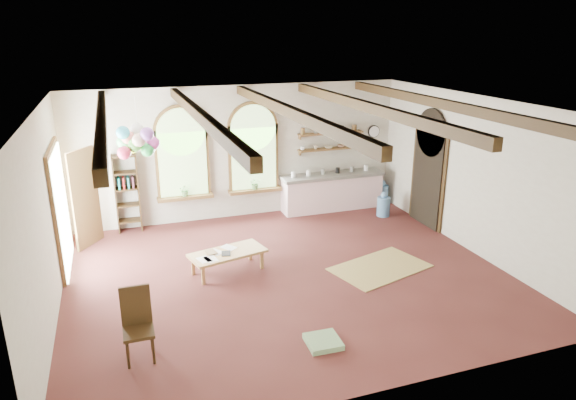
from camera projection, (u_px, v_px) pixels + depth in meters
name	position (u px, v px, depth m)	size (l,w,h in m)	color
floor	(288.00, 275.00, 9.71)	(8.00, 8.00, 0.00)	#552523
ceiling_beams	(288.00, 111.00, 8.73)	(6.20, 6.80, 0.18)	#382611
window_left	(182.00, 156.00, 11.83)	(1.30, 0.28, 2.20)	brown
window_right	(253.00, 151.00, 12.36)	(1.30, 0.28, 2.20)	brown
left_doorway	(61.00, 210.00, 9.74)	(0.10, 1.90, 2.50)	brown
right_doorway	(427.00, 179.00, 11.92)	(0.10, 1.30, 2.40)	black
kitchen_counter	(332.00, 191.00, 13.14)	(2.68, 0.62, 0.94)	silver
wall_shelf_lower	(330.00, 149.00, 12.96)	(1.70, 0.24, 0.04)	brown
wall_shelf_upper	(331.00, 133.00, 12.83)	(1.70, 0.24, 0.04)	brown
wall_clock	(374.00, 131.00, 13.29)	(0.32, 0.32, 0.04)	black
bookshelf	(127.00, 193.00, 11.57)	(0.53, 0.32, 1.80)	#382611
coffee_table	(228.00, 254.00, 9.74)	(1.54, 0.97, 0.41)	tan
side_chair	(139.00, 339.00, 7.16)	(0.42, 0.42, 1.05)	#382611
floor_mat	(380.00, 267.00, 9.99)	(1.84, 1.13, 0.02)	tan
floor_cushion	(323.00, 342.00, 7.56)	(0.49, 0.49, 0.08)	#779E6D
water_jug_a	(382.00, 193.00, 13.65)	(0.33, 0.33, 0.64)	#5483B5
water_jug_b	(383.00, 206.00, 12.70)	(0.32, 0.32, 0.62)	#5483B5
balloon_cluster	(138.00, 141.00, 10.05)	(0.83, 0.92, 1.16)	white
table_book	(207.00, 253.00, 9.64)	(0.18, 0.25, 0.02)	olive
tablet	(226.00, 253.00, 9.64)	(0.17, 0.24, 0.01)	black
potted_plant_left	(185.00, 190.00, 11.98)	(0.27, 0.23, 0.30)	#598C4C
potted_plant_right	(255.00, 183.00, 12.51)	(0.27, 0.23, 0.30)	#598C4C
shelf_cup_a	(303.00, 148.00, 12.70)	(0.12, 0.10, 0.10)	white
shelf_cup_b	(316.00, 147.00, 12.81)	(0.10, 0.10, 0.09)	beige
shelf_bowl_a	(329.00, 147.00, 12.93)	(0.22, 0.22, 0.05)	beige
shelf_bowl_b	(341.00, 146.00, 13.03)	(0.20, 0.20, 0.06)	#8C664C
shelf_vase	(354.00, 142.00, 13.12)	(0.18, 0.18, 0.19)	slate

